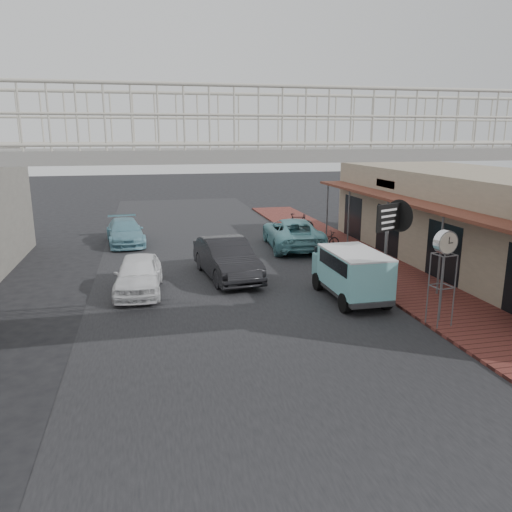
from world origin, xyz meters
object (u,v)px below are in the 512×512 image
angkot_far (125,232)px  street_clock (445,247)px  dark_sedan (227,259)px  white_hatchback (139,274)px  angkot_curb (293,233)px  angkot_van (352,268)px  arrow_sign (403,216)px  motorcycle_far (297,223)px  motorcycle_near (324,240)px

angkot_far → street_clock: size_ratio=1.55×
dark_sedan → white_hatchback: bearing=-168.3°
angkot_curb → angkot_van: (-0.40, -8.29, 0.37)m
street_clock → arrow_sign: 3.85m
white_hatchback → arrow_sign: (9.30, -1.62, 2.01)m
arrow_sign → motorcycle_far: bearing=68.4°
dark_sedan → motorcycle_near: dark_sedan is taller
dark_sedan → angkot_van: angkot_van is taller
dark_sedan → arrow_sign: (5.92, -2.78, 1.91)m
angkot_curb → angkot_van: size_ratio=1.49×
angkot_van → angkot_far: bearing=124.7°
angkot_curb → arrow_sign: 7.92m
angkot_van → arrow_sign: (2.22, 0.83, 1.58)m
white_hatchback → angkot_curb: size_ratio=0.74×
angkot_van → motorcycle_far: size_ratio=1.94×
white_hatchback → motorcycle_far: white_hatchback is taller
white_hatchback → angkot_van: (7.08, -2.45, 0.44)m
white_hatchback → street_clock: street_clock is taller
angkot_van → street_clock: bearing=-63.7°
white_hatchback → street_clock: (8.58, -5.38, 1.76)m
dark_sedan → street_clock: bearing=-58.8°
dark_sedan → motorcycle_near: 6.55m
white_hatchback → angkot_far: bearing=98.6°
white_hatchback → motorcycle_far: (8.69, 8.98, -0.01)m
angkot_van → motorcycle_near: 7.52m
motorcycle_far → motorcycle_near: bearing=-167.8°
angkot_van → motorcycle_far: bearing=81.3°
dark_sedan → angkot_far: dark_sedan is taller
angkot_far → arrow_sign: bearing=-51.3°
white_hatchback → arrow_sign: bearing=-6.1°
white_hatchback → angkot_curb: bearing=41.7°
motorcycle_near → angkot_van: bearing=160.6°
motorcycle_far → arrow_sign: bearing=-165.8°
angkot_far → angkot_van: size_ratio=1.22×
dark_sedan → angkot_curb: dark_sedan is taller
dark_sedan → motorcycle_far: (5.31, 7.82, -0.12)m
motorcycle_near → street_clock: street_clock is taller
motorcycle_near → street_clock: 10.41m
angkot_curb → street_clock: bearing=100.9°
angkot_far → motorcycle_far: angkot_far is taller
angkot_far → motorcycle_far: 9.43m
angkot_far → angkot_curb: bearing=-24.1°
angkot_far → angkot_van: angkot_van is taller
white_hatchback → angkot_curb: (7.48, 5.84, 0.07)m
white_hatchback → angkot_van: 7.50m
arrow_sign → street_clock: bearing=-125.7°
angkot_far → motorcycle_far: (9.42, 0.44, 0.02)m
angkot_curb → angkot_van: 8.30m
angkot_curb → street_clock: 11.40m
angkot_curb → motorcycle_far: size_ratio=2.88×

